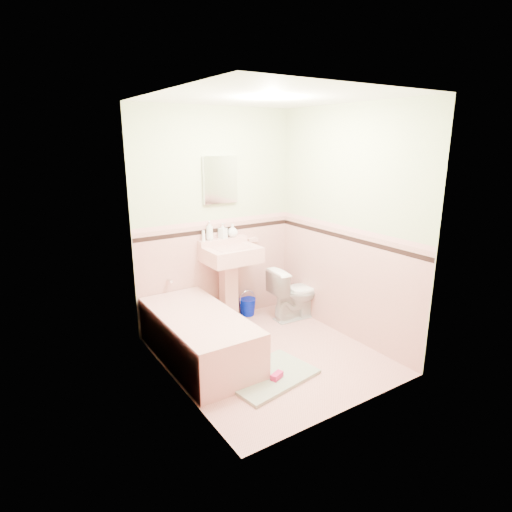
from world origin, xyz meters
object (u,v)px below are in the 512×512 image
medicine_cabinet (220,180)px  toilet (295,293)px  soap_bottle_right (232,230)px  bathtub (199,338)px  soap_bottle_left (210,231)px  shoe (277,376)px  sink (231,287)px  soap_bottle_mid (223,231)px  bucket (247,307)px

medicine_cabinet → toilet: size_ratio=0.81×
toilet → soap_bottle_right: bearing=58.5°
bathtub → soap_bottle_left: soap_bottle_left is taller
bathtub → soap_bottle_left: 1.26m
soap_bottle_left → toilet: bearing=-25.0°
bathtub → soap_bottle_right: (0.81, 0.71, 0.88)m
soap_bottle_right → shoe: (-0.41, -1.49, -1.04)m
bathtub → medicine_cabinet: size_ratio=2.83×
sink → soap_bottle_mid: size_ratio=5.37×
soap_bottle_mid → toilet: size_ratio=0.27×
bathtub → soap_bottle_right: soap_bottle_right is taller
soap_bottle_left → toilet: 1.30m
soap_bottle_left → soap_bottle_mid: size_ratio=1.22×
sink → soap_bottle_left: (-0.17, 0.18, 0.66)m
soap_bottle_left → bucket: size_ratio=1.03×
soap_bottle_mid → toilet: 1.17m
bathtub → sink: bearing=37.9°
bathtub → toilet: toilet is taller
soap_bottle_left → medicine_cabinet: bearing=10.0°
soap_bottle_left → bucket: (0.48, -0.03, -1.03)m
soap_bottle_mid → soap_bottle_right: (0.13, 0.00, -0.01)m
sink → toilet: (0.75, -0.25, -0.15)m
sink → soap_bottle_right: bearing=53.8°
soap_bottle_mid → bucket: size_ratio=0.84×
soap_bottle_left → soap_bottle_mid: soap_bottle_left is taller
medicine_cabinet → bucket: size_ratio=2.48×
medicine_cabinet → soap_bottle_right: bearing=-12.8°
bathtub → toilet: bearing=11.0°
soap_bottle_left → bathtub: bearing=-125.7°
medicine_cabinet → soap_bottle_left: 0.59m
soap_bottle_mid → shoe: size_ratio=1.35×
sink → bucket: size_ratio=4.49×
soap_bottle_left → shoe: (-0.11, -1.49, -1.08)m
soap_bottle_left → soap_bottle_right: 0.30m
medicine_cabinet → bucket: 1.62m
bathtub → sink: size_ratio=1.56×
sink → shoe: sink is taller
bathtub → sink: sink is taller
soap_bottle_left → soap_bottle_right: size_ratio=1.40×
sink → toilet: 0.81m
bathtub → toilet: (1.43, 0.28, 0.10)m
shoe → sink: bearing=56.1°
soap_bottle_right → toilet: bearing=-34.7°
soap_bottle_left → shoe: 1.84m
bathtub → bucket: (0.99, 0.68, -0.12)m
bathtub → medicine_cabinet: (0.68, 0.74, 1.47)m
soap_bottle_mid → bucket: (0.31, -0.03, -1.01)m
medicine_cabinet → soap_bottle_left: (-0.17, -0.03, -0.56)m
toilet → bucket: size_ratio=3.06×
sink → medicine_cabinet: (0.00, 0.21, 1.22)m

